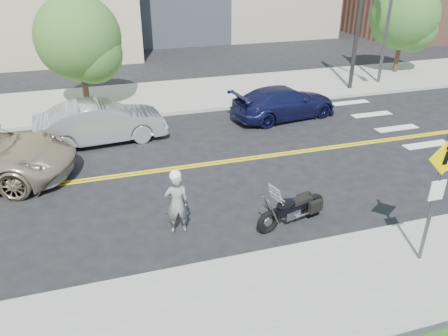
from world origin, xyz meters
TOP-DOWN VIEW (x-y plane):
  - ground_plane at (0.00, 0.00)m, footprint 120.00×120.00m
  - sidewalk_far at (0.00, 7.50)m, footprint 60.00×5.00m
  - lamp_post at (12.00, 6.50)m, footprint 0.16×0.16m
  - pedestrian_sign at (4.20, -6.31)m, footprint 0.78×0.08m
  - motorcyclist at (-0.70, -3.47)m, footprint 0.61×0.43m
  - motorcycle at (2.16, -3.97)m, footprint 2.15×1.13m
  - parked_car_silver at (-2.17, 2.96)m, footprint 4.70×2.02m
  - parked_car_blue at (5.22, 3.37)m, footprint 4.76×2.53m
  - tree_far_a at (-2.59, 7.00)m, footprint 3.53×3.53m
  - tree_far_b at (14.19, 8.10)m, footprint 3.59×3.59m

SIDE VIEW (x-z plane):
  - ground_plane at x=0.00m, z-range 0.00..0.00m
  - sidewalk_far at x=0.00m, z-range 0.00..0.15m
  - motorcycle at x=2.16m, z-range 0.00..1.25m
  - parked_car_blue at x=5.22m, z-range 0.00..1.32m
  - parked_car_silver at x=-2.17m, z-range 0.00..1.51m
  - motorcyclist at x=-0.70m, z-range 0.00..1.71m
  - pedestrian_sign at x=4.20m, z-range 0.46..3.46m
  - tree_far_a at x=-2.59m, z-range 0.64..5.47m
  - tree_far_b at x=14.19m, z-range 0.68..5.65m
  - lamp_post at x=12.00m, z-range 0.15..8.15m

